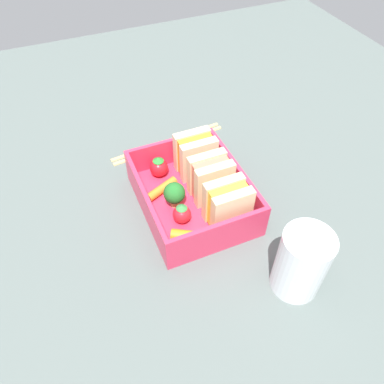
% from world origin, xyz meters
% --- Properties ---
extents(ground_plane, '(1.20, 1.20, 0.02)m').
position_xyz_m(ground_plane, '(0.00, 0.00, -0.01)').
color(ground_plane, '#525E5B').
extents(bento_tray, '(0.18, 0.14, 0.01)m').
position_xyz_m(bento_tray, '(0.00, 0.00, 0.01)').
color(bento_tray, '#DB3051').
rests_on(bento_tray, ground_plane).
extents(bento_rim, '(0.18, 0.14, 0.04)m').
position_xyz_m(bento_rim, '(0.00, 0.00, 0.03)').
color(bento_rim, '#DB3051').
rests_on(bento_rim, bento_tray).
extents(sandwich_left, '(0.04, 0.06, 0.06)m').
position_xyz_m(sandwich_left, '(-0.05, 0.03, 0.04)').
color(sandwich_left, beige).
rests_on(sandwich_left, bento_tray).
extents(sandwich_center_left, '(0.04, 0.06, 0.06)m').
position_xyz_m(sandwich_center_left, '(0.00, 0.03, 0.04)').
color(sandwich_center_left, beige).
rests_on(sandwich_center_left, bento_tray).
extents(sandwich_center, '(0.04, 0.06, 0.06)m').
position_xyz_m(sandwich_center, '(0.05, 0.03, 0.04)').
color(sandwich_center, beige).
rests_on(sandwich_center, bento_tray).
extents(strawberry_left, '(0.03, 0.03, 0.03)m').
position_xyz_m(strawberry_left, '(-0.07, -0.03, 0.03)').
color(strawberry_left, red).
rests_on(strawberry_left, bento_tray).
extents(carrot_stick_left, '(0.03, 0.05, 0.01)m').
position_xyz_m(carrot_stick_left, '(-0.03, -0.03, 0.02)').
color(carrot_stick_left, orange).
rests_on(carrot_stick_left, bento_tray).
extents(broccoli_floret, '(0.03, 0.03, 0.04)m').
position_xyz_m(broccoli_floret, '(-0.00, -0.03, 0.03)').
color(broccoli_floret, '#8EC960').
rests_on(broccoli_floret, bento_tray).
extents(strawberry_far_left, '(0.02, 0.02, 0.03)m').
position_xyz_m(strawberry_far_left, '(0.03, -0.03, 0.03)').
color(strawberry_far_left, red).
rests_on(strawberry_far_left, bento_tray).
extents(carrot_stick_far_left, '(0.04, 0.05, 0.02)m').
position_xyz_m(carrot_stick_far_left, '(0.06, -0.03, 0.02)').
color(carrot_stick_far_left, orange).
rests_on(carrot_stick_far_left, bento_tray).
extents(chopstick_pair, '(0.04, 0.20, 0.01)m').
position_xyz_m(chopstick_pair, '(-0.14, 0.02, 0.00)').
color(chopstick_pair, tan).
rests_on(chopstick_pair, ground_plane).
extents(drinking_glass, '(0.06, 0.06, 0.09)m').
position_xyz_m(drinking_glass, '(0.16, 0.07, 0.05)').
color(drinking_glass, white).
rests_on(drinking_glass, ground_plane).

